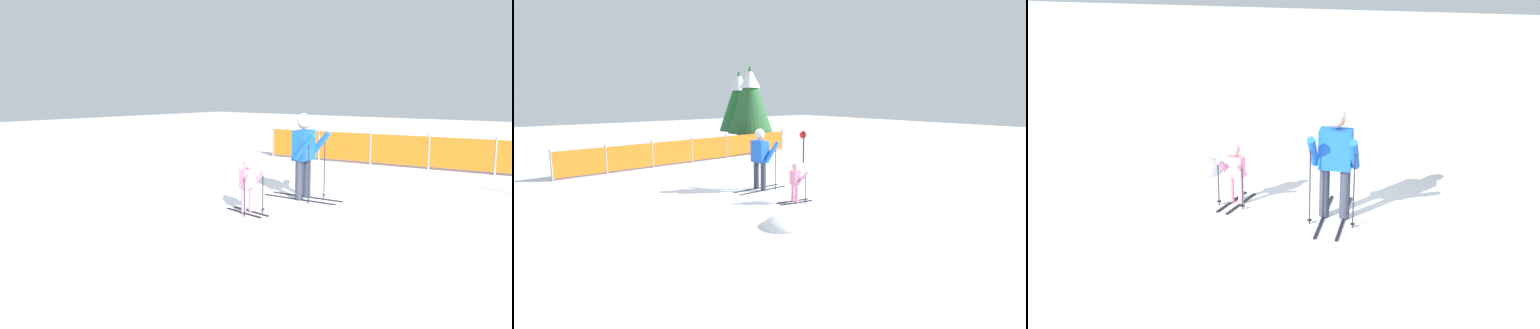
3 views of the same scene
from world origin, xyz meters
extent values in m
plane|color=white|center=(0.00, 0.00, 0.00)|extent=(60.00, 60.00, 0.00)
cube|color=black|center=(-0.12, 0.26, 0.01)|extent=(1.63, 0.11, 0.02)
cube|color=black|center=(-0.11, -0.05, 0.01)|extent=(1.63, 0.11, 0.02)
cylinder|color=#333847|center=(-0.12, 0.26, 0.41)|extent=(0.15, 0.15, 0.77)
cylinder|color=#333847|center=(-0.11, -0.05, 0.41)|extent=(0.15, 0.15, 0.77)
cube|color=blue|center=(-0.11, 0.11, 1.09)|extent=(0.29, 0.49, 0.60)
cylinder|color=blue|center=(0.07, 0.41, 1.09)|extent=(0.49, 0.14, 0.55)
cylinder|color=blue|center=(0.09, -0.19, 1.09)|extent=(0.49, 0.14, 0.55)
sphere|color=#D8AD8C|center=(-0.11, 0.11, 1.54)|extent=(0.26, 0.26, 0.26)
sphere|color=silver|center=(-0.11, 0.11, 1.59)|extent=(0.27, 0.27, 0.27)
cylinder|color=black|center=(0.18, 0.44, 0.60)|extent=(0.02, 0.02, 1.20)
cylinder|color=black|center=(0.18, 0.44, 0.06)|extent=(0.07, 0.07, 0.01)
cylinder|color=black|center=(0.21, -0.20, 0.60)|extent=(0.02, 0.02, 1.20)
cylinder|color=black|center=(0.21, -0.20, 0.06)|extent=(0.07, 0.07, 0.01)
cube|color=black|center=(-0.23, -1.42, 0.01)|extent=(0.91, 0.21, 0.02)
cube|color=black|center=(-0.26, -1.59, 0.01)|extent=(0.91, 0.21, 0.02)
cylinder|color=pink|center=(-0.23, -1.42, 0.24)|extent=(0.09, 0.09, 0.43)
cylinder|color=pink|center=(-0.26, -1.59, 0.24)|extent=(0.09, 0.09, 0.43)
cube|color=pink|center=(-0.25, -1.50, 0.62)|extent=(0.20, 0.29, 0.34)
cylinder|color=pink|center=(-0.10, -1.36, 0.64)|extent=(0.30, 0.12, 0.29)
cylinder|color=pink|center=(-0.16, -1.69, 0.64)|extent=(0.30, 0.12, 0.29)
sphere|color=#D8AD8C|center=(-0.25, -1.50, 0.88)|extent=(0.14, 0.14, 0.14)
sphere|color=pink|center=(-0.25, -1.50, 0.90)|extent=(0.15, 0.15, 0.15)
cylinder|color=black|center=(-0.04, -1.32, 0.34)|extent=(0.02, 0.02, 0.68)
cylinder|color=black|center=(-0.04, -1.32, 0.06)|extent=(0.07, 0.07, 0.01)
cylinder|color=black|center=(-0.12, -1.75, 0.34)|extent=(0.02, 0.02, 0.68)
cylinder|color=black|center=(-0.12, -1.75, 0.06)|extent=(0.07, 0.07, 0.01)
cylinder|color=gray|center=(-4.46, 4.98, 0.50)|extent=(0.06, 0.06, 1.00)
cylinder|color=gray|center=(-2.78, 5.12, 0.50)|extent=(0.06, 0.06, 1.00)
cylinder|color=gray|center=(-1.11, 5.26, 0.50)|extent=(0.06, 0.06, 1.00)
cylinder|color=gray|center=(0.56, 5.40, 0.50)|extent=(0.06, 0.06, 1.00)
cylinder|color=gray|center=(2.23, 5.55, 0.50)|extent=(0.06, 0.06, 1.00)
cylinder|color=gray|center=(3.90, 5.69, 0.50)|extent=(0.06, 0.06, 1.00)
cylinder|color=gray|center=(5.58, 5.83, 0.50)|extent=(0.06, 0.06, 1.00)
cube|color=orange|center=(-3.62, 5.05, 0.50)|extent=(1.67, 0.17, 0.84)
cube|color=orange|center=(-1.95, 5.19, 0.50)|extent=(1.67, 0.17, 0.84)
cube|color=orange|center=(-0.28, 5.33, 0.50)|extent=(1.67, 0.17, 0.84)
cube|color=orange|center=(1.40, 5.47, 0.50)|extent=(1.67, 0.17, 0.84)
cube|color=orange|center=(3.07, 5.62, 0.50)|extent=(1.67, 0.17, 0.84)
cube|color=orange|center=(4.74, 5.76, 0.50)|extent=(1.67, 0.17, 0.84)
cylinder|color=#4C3823|center=(4.95, 8.48, 0.41)|extent=(0.26, 0.26, 0.81)
cone|color=#236932|center=(4.95, 8.48, 2.33)|extent=(2.07, 2.07, 3.03)
cone|color=white|center=(4.95, 8.48, 3.30)|extent=(0.93, 0.93, 0.91)
cylinder|color=#4C3823|center=(4.48, 6.89, 0.42)|extent=(0.27, 0.27, 0.85)
cone|color=#285E30|center=(4.48, 6.89, 2.42)|extent=(2.15, 2.15, 3.15)
cone|color=white|center=(4.48, 6.89, 3.43)|extent=(0.97, 0.97, 0.95)
cylinder|color=black|center=(3.97, 2.64, 0.63)|extent=(0.05, 0.05, 1.26)
cylinder|color=red|center=(3.94, 2.66, 1.10)|extent=(0.26, 0.13, 0.28)
ellipsoid|color=white|center=(-1.51, -2.77, 0.00)|extent=(1.20, 1.02, 0.48)
camera|label=1|loc=(5.28, -8.24, 2.17)|focal=35.00mm
camera|label=2|loc=(-6.75, -8.62, 2.65)|focal=28.00mm
camera|label=3|loc=(8.67, 1.71, 3.99)|focal=45.00mm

